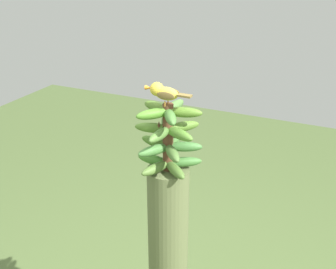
# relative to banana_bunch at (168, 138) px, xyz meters

# --- Properties ---
(banana_bunch) EXTENTS (0.29, 0.29, 0.30)m
(banana_bunch) POSITION_rel_banana_bunch_xyz_m (0.00, 0.00, 0.00)
(banana_bunch) COLOR brown
(banana_bunch) RESTS_ON banana_tree
(perched_bird) EXTENTS (0.20, 0.06, 0.09)m
(perched_bird) POSITION_rel_banana_bunch_xyz_m (-0.01, -0.01, 0.20)
(perched_bird) COLOR #C68933
(perched_bird) RESTS_ON banana_bunch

